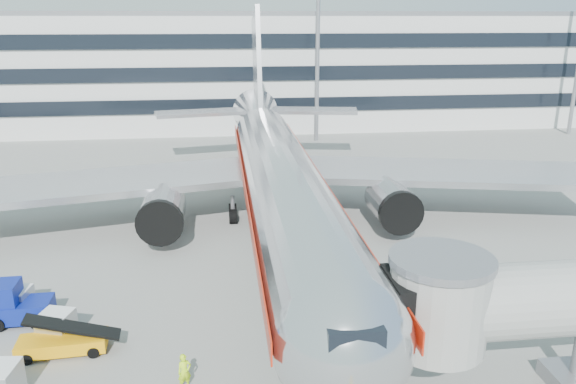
{
  "coord_description": "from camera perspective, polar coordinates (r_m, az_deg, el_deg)",
  "views": [
    {
      "loc": [
        -3.87,
        -26.5,
        14.81
      ],
      "look_at": [
        0.3,
        7.96,
        4.0
      ],
      "focal_mm": 35.0,
      "sensor_mm": 36.0,
      "label": 1
    }
  ],
  "objects": [
    {
      "name": "ground",
      "position": [
        30.61,
        1.26,
        -11.65
      ],
      "size": [
        180.0,
        180.0,
        0.0
      ],
      "primitive_type": "plane",
      "color": "gray",
      "rests_on": "ground"
    },
    {
      "name": "lead_in_line",
      "position": [
        39.58,
        -0.79,
        -4.67
      ],
      "size": [
        0.25,
        70.0,
        0.01
      ],
      "primitive_type": "cube",
      "color": "#E8A90C",
      "rests_on": "ground"
    },
    {
      "name": "main_jet",
      "position": [
        39.85,
        -1.08,
        1.9
      ],
      "size": [
        50.95,
        48.7,
        16.06
      ],
      "color": "silver",
      "rests_on": "ground"
    },
    {
      "name": "terminal",
      "position": [
        84.83,
        -4.36,
        12.51
      ],
      "size": [
        150.0,
        24.25,
        15.6
      ],
      "color": "silver",
      "rests_on": "ground"
    },
    {
      "name": "light_mast_centre",
      "position": [
        69.52,
        3.07,
        17.33
      ],
      "size": [
        2.4,
        1.2,
        25.45
      ],
      "color": "gray",
      "rests_on": "ground"
    },
    {
      "name": "belt_loader",
      "position": [
        28.6,
        -21.95,
        -13.98
      ],
      "size": [
        4.17,
        1.72,
        1.97
      ],
      "color": "#FBA40A",
      "rests_on": "ground"
    },
    {
      "name": "baggage_tug",
      "position": [
        31.91,
        -25.86,
        -10.31
      ],
      "size": [
        2.97,
        1.94,
        2.21
      ],
      "color": "navy",
      "rests_on": "ground"
    },
    {
      "name": "cargo_container_left",
      "position": [
        32.67,
        -25.9,
        -10.05
      ],
      "size": [
        1.63,
        1.63,
        1.51
      ],
      "color": "#AAACB1",
      "rests_on": "ground"
    },
    {
      "name": "cargo_container_right",
      "position": [
        29.52,
        -22.45,
        -12.57
      ],
      "size": [
        1.76,
        1.76,
        1.5
      ],
      "color": "#AAACB1",
      "rests_on": "ground"
    },
    {
      "name": "ramp_worker",
      "position": [
        24.76,
        -10.47,
        -17.51
      ],
      "size": [
        0.68,
        0.57,
        1.58
      ],
      "primitive_type": "imported",
      "rotation": [
        0.0,
        0.0,
        0.4
      ],
      "color": "#CAFF1A",
      "rests_on": "ground"
    }
  ]
}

